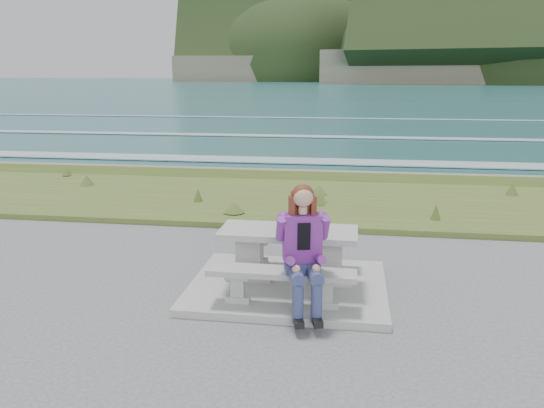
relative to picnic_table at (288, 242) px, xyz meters
name	(u,v)px	position (x,y,z in m)	size (l,w,h in m)	color
concrete_slab	(288,286)	(0.00, 0.00, -0.63)	(2.60, 2.10, 0.10)	#9A9995
picnic_table	(288,242)	(0.00, 0.00, 0.00)	(1.80, 0.75, 0.75)	#9A9995
bench_landward	(281,278)	(0.00, -0.70, -0.23)	(1.80, 0.35, 0.45)	#9A9995
bench_seaward	(294,242)	(0.00, 0.70, -0.23)	(1.80, 0.35, 0.45)	#9A9995
grass_verge	(315,204)	(0.00, 5.00, -0.68)	(160.00, 4.50, 0.22)	#30531F
shore_drop	(322,179)	(0.00, 7.90, -0.68)	(160.00, 0.80, 2.20)	#66604C
ocean	(338,154)	(0.00, 25.09, -2.42)	(1600.00, 1600.00, 0.09)	#1F5559
seated_woman	(304,267)	(0.28, -0.84, -0.03)	(0.59, 0.84, 1.50)	navy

